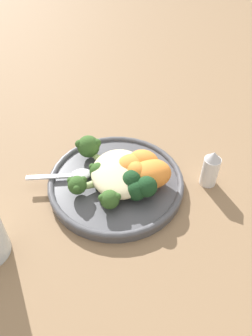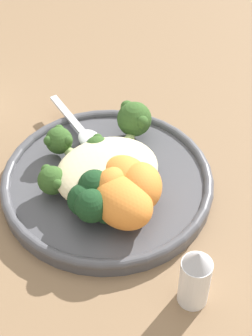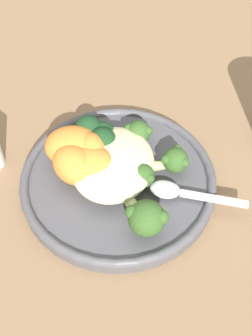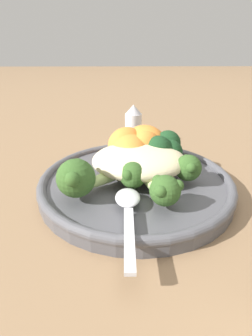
% 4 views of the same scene
% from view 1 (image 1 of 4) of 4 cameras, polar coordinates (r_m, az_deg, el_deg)
% --- Properties ---
extents(ground_plane, '(4.00, 4.00, 0.00)m').
position_cam_1_polar(ground_plane, '(0.61, -1.12, -2.38)').
color(ground_plane, '#846647').
extents(plate, '(0.25, 0.25, 0.02)m').
position_cam_1_polar(plate, '(0.60, -1.76, -2.51)').
color(plate, '#4C4C51').
rests_on(plate, ground_plane).
extents(quinoa_mound, '(0.12, 0.10, 0.03)m').
position_cam_1_polar(quinoa_mound, '(0.57, -1.07, -0.87)').
color(quinoa_mound, beige).
rests_on(quinoa_mound, plate).
extents(broccoli_stalk_0, '(0.11, 0.10, 0.04)m').
position_cam_1_polar(broccoli_stalk_0, '(0.62, -5.78, 3.06)').
color(broccoli_stalk_0, '#ADC675').
rests_on(broccoli_stalk_0, plate).
extents(broccoli_stalk_1, '(0.03, 0.09, 0.03)m').
position_cam_1_polar(broccoli_stalk_1, '(0.58, -3.69, -0.73)').
color(broccoli_stalk_1, '#ADC675').
rests_on(broccoli_stalk_1, plate).
extents(broccoli_stalk_2, '(0.06, 0.12, 0.03)m').
position_cam_1_polar(broccoli_stalk_2, '(0.57, -6.52, -2.62)').
color(broccoli_stalk_2, '#ADC675').
rests_on(broccoli_stalk_2, plate).
extents(broccoli_stalk_3, '(0.10, 0.06, 0.03)m').
position_cam_1_polar(broccoli_stalk_3, '(0.55, -2.12, -4.23)').
color(broccoli_stalk_3, '#ADC675').
rests_on(broccoli_stalk_3, plate).
extents(broccoli_stalk_4, '(0.08, 0.04, 0.03)m').
position_cam_1_polar(broccoli_stalk_4, '(0.56, 0.80, -3.34)').
color(broccoli_stalk_4, '#ADC675').
rests_on(broccoli_stalk_4, plate).
extents(sweet_potato_chunk_0, '(0.06, 0.07, 0.04)m').
position_cam_1_polar(sweet_potato_chunk_0, '(0.58, 1.24, 0.26)').
color(sweet_potato_chunk_0, orange).
rests_on(sweet_potato_chunk_0, plate).
extents(sweet_potato_chunk_1, '(0.06, 0.05, 0.05)m').
position_cam_1_polar(sweet_potato_chunk_1, '(0.56, 1.92, -1.07)').
color(sweet_potato_chunk_1, orange).
rests_on(sweet_potato_chunk_1, plate).
extents(sweet_potato_chunk_2, '(0.07, 0.08, 0.05)m').
position_cam_1_polar(sweet_potato_chunk_2, '(0.57, 4.37, -1.02)').
color(sweet_potato_chunk_2, orange).
rests_on(sweet_potato_chunk_2, plate).
extents(sweet_potato_chunk_3, '(0.07, 0.07, 0.05)m').
position_cam_1_polar(sweet_potato_chunk_3, '(0.58, 3.18, 0.66)').
color(sweet_potato_chunk_3, orange).
rests_on(sweet_potato_chunk_3, plate).
extents(kale_tuft, '(0.06, 0.06, 0.04)m').
position_cam_1_polar(kale_tuft, '(0.55, 2.55, -2.70)').
color(kale_tuft, '#193D1E').
rests_on(kale_tuft, plate).
extents(spoon, '(0.03, 0.12, 0.01)m').
position_cam_1_polar(spoon, '(0.60, -9.09, -1.06)').
color(spoon, silver).
rests_on(spoon, plate).
extents(salt_shaker, '(0.03, 0.03, 0.08)m').
position_cam_1_polar(salt_shaker, '(0.61, 14.54, -0.06)').
color(salt_shaker, white).
rests_on(salt_shaker, ground_plane).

